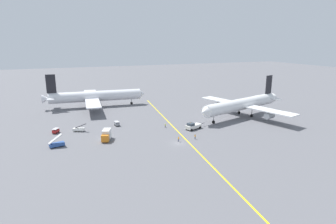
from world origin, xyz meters
name	(u,v)px	position (x,y,z in m)	size (l,w,h in m)	color
ground_plane	(179,143)	(0.00, 0.00, 0.00)	(600.00, 600.00, 0.00)	slate
taxiway_stripe	(179,133)	(4.62, 10.00, 0.00)	(0.50, 120.00, 0.01)	yellow
airliner_at_gate_left	(95,96)	(-17.74, 63.95, 5.33)	(50.17, 47.89, 16.99)	silver
airliner_being_pushed	(242,104)	(39.35, 20.65, 5.46)	(47.98, 46.91, 16.69)	white
pushback_tug	(193,126)	(11.21, 11.98, 1.23)	(9.54, 4.65, 2.89)	white
gse_belt_loader_portside	(79,129)	(-28.95, 25.09, 0.83)	(4.99, 3.29, 3.02)	silver
gse_stair_truck_yellow	(57,144)	(-36.71, 11.25, 1.03)	(4.88, 2.84, 4.06)	#2D5199
gse_baggage_cart_trailing	(56,131)	(-36.87, 25.98, 0.86)	(2.74, 3.15, 1.71)	red
gse_catering_truck_tall	(106,135)	(-21.15, 11.75, 1.76)	(4.27, 6.31, 3.50)	orange
gse_baggage_cart_near_cluster	(117,124)	(-14.53, 27.00, 0.86)	(1.78, 2.84, 1.71)	gray
ground_crew_marshaller_foreground	(195,137)	(6.83, 1.63, 0.90)	(0.50, 0.36, 1.72)	#2D3351
ground_crew_wing_walker_right	(165,126)	(2.23, 17.68, 0.81)	(0.37, 0.46, 1.56)	#4C4C51
ground_crew_ramp_agent_by_cones	(179,139)	(0.68, 1.56, 0.90)	(0.40, 0.43, 1.72)	#2D3351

